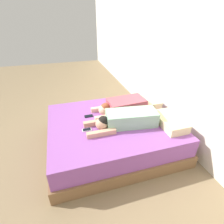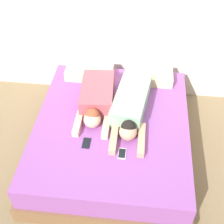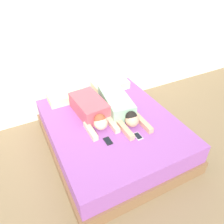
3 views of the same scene
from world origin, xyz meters
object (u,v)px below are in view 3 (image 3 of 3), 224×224
bed (112,134)px  cell_phone_right (138,136)px  pillow_head_left (67,96)px  person_right (119,105)px  pillow_head_right (110,85)px  person_left (91,109)px  cell_phone_left (108,141)px

bed → cell_phone_right: cell_phone_right is taller
pillow_head_left → person_right: size_ratio=0.53×
pillow_head_right → cell_phone_right: pillow_head_right is taller
bed → pillow_head_right: bearing=64.7°
person_left → cell_phone_left: person_left is taller
pillow_head_right → person_right: 0.66m
bed → pillow_head_right: (0.37, 0.79, 0.30)m
pillow_head_left → person_right: bearing=-48.6°
person_right → pillow_head_left: bearing=131.4°
person_right → cell_phone_right: 0.59m
bed → pillow_head_left: (-0.37, 0.79, 0.30)m
pillow_head_right → cell_phone_left: (-0.60, -1.12, -0.06)m
pillow_head_right → bed: bearing=-115.3°
cell_phone_left → pillow_head_left: bearing=97.5°
person_left → bed: bearing=-49.0°
cell_phone_left → cell_phone_right: 0.38m
bed → cell_phone_left: size_ratio=14.88×
cell_phone_left → cell_phone_right: same height
pillow_head_left → person_left: person_left is taller
pillow_head_left → pillow_head_right: bearing=0.0°
person_right → cell_phone_left: 0.64m
pillow_head_right → cell_phone_left: 1.27m
person_left → person_right: 0.40m
pillow_head_right → cell_phone_right: (-0.23, -1.21, -0.06)m
bed → person_right: person_right is taller
person_left → person_right: bearing=-11.8°
bed → person_right: bearing=38.9°
person_left → person_right: person_left is taller
pillow_head_left → person_left: size_ratio=0.65×
bed → cell_phone_right: size_ratio=14.88×
cell_phone_right → cell_phone_left: bearing=165.8°
person_right → cell_phone_right: bearing=-94.0°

